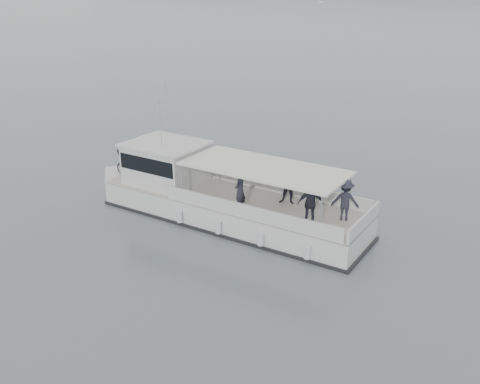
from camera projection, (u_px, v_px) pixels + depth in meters
The scene contains 2 objects.
ground at pixel (333, 217), 26.00m from camera, with size 1400.00×1400.00×0.00m, color slate.
tour_boat at pixel (209, 195), 25.90m from camera, with size 15.05×4.95×6.26m.
Camera 1 is at (11.12, -21.42, 10.75)m, focal length 40.00 mm.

